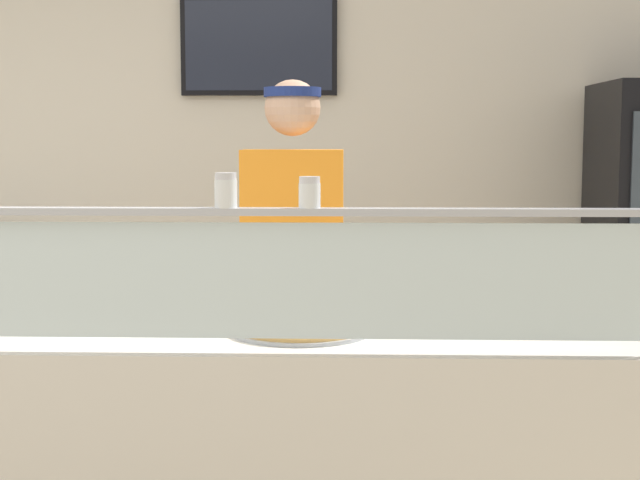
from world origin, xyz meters
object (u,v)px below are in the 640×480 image
(pizza_server, at_px, (294,321))
(pizza_tray, at_px, (301,327))
(parmesan_shaker, at_px, (226,193))
(pepper_flake_shaker, at_px, (310,194))
(worker_figure, at_px, (294,280))

(pizza_server, bearing_deg, pizza_tray, 51.12)
(pizza_tray, xyz_separation_m, parmesan_shaker, (-0.19, -0.27, 0.43))
(parmesan_shaker, bearing_deg, pizza_tray, 54.97)
(pizza_server, relative_size, parmesan_shaker, 2.91)
(pizza_tray, xyz_separation_m, pepper_flake_shaker, (0.04, -0.27, 0.42))
(pizza_tray, distance_m, pepper_flake_shaker, 0.50)
(pepper_flake_shaker, bearing_deg, parmesan_shaker, 180.00)
(pizza_server, bearing_deg, pepper_flake_shaker, -73.75)
(parmesan_shaker, height_order, worker_figure, worker_figure)
(pizza_tray, xyz_separation_m, pizza_server, (-0.02, -0.02, 0.02))
(pepper_flake_shaker, xyz_separation_m, worker_figure, (-0.10, 0.96, -0.38))
(worker_figure, bearing_deg, pizza_server, -86.44)
(parmesan_shaker, distance_m, worker_figure, 1.04)
(parmesan_shaker, bearing_deg, worker_figure, 82.42)
(parmesan_shaker, distance_m, pepper_flake_shaker, 0.23)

